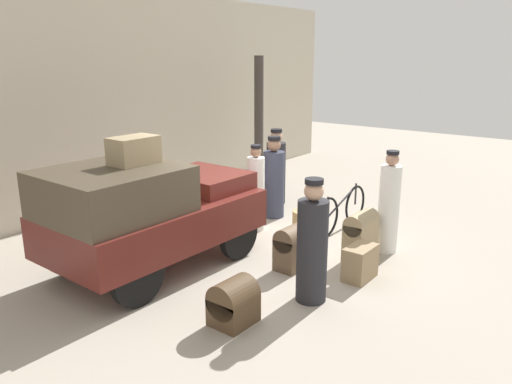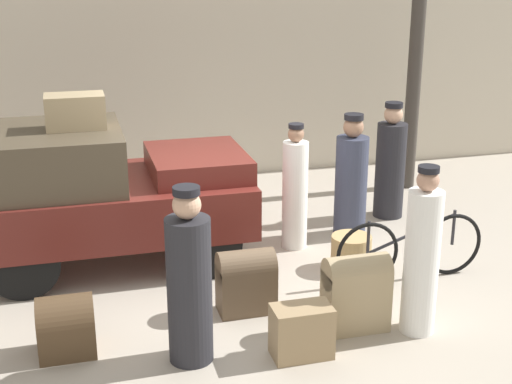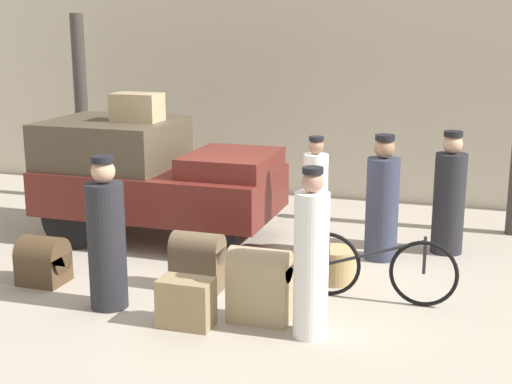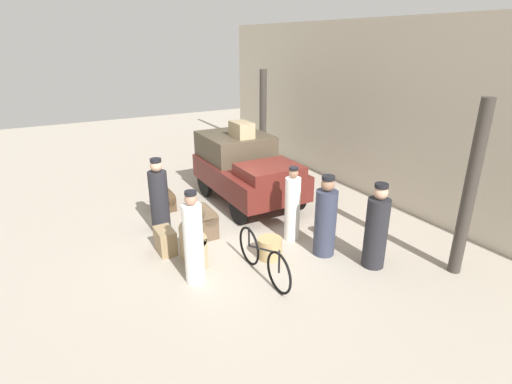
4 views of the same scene
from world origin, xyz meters
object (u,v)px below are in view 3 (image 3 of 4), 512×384
object	(u,v)px
bicycle	(375,268)
conductor_in_dark_uniform	(449,198)
wicker_basket	(336,265)
suitcase_tan_flat	(198,260)
porter_carrying_trunk	(107,240)
trunk_umber_medium	(260,283)
truck	(151,174)
porter_with_bicycle	(315,202)
trunk_barrel_dark	(43,261)
trunk_on_truck_roof	(137,107)
trunk_wicker_pale	(186,303)
porter_lifting_near_truck	(382,204)
porter_standing_middle	(311,260)

from	to	relation	value
bicycle	conductor_in_dark_uniform	size ratio (longest dim) A/B	1.09
wicker_basket	suitcase_tan_flat	world-z (taller)	suitcase_tan_flat
porter_carrying_trunk	trunk_umber_medium	xyz separation A→B (m)	(1.67, 0.13, -0.34)
truck	porter_with_bicycle	size ratio (longest dim) A/B	2.03
trunk_umber_medium	trunk_barrel_dark	xyz separation A→B (m)	(-2.77, 0.28, -0.15)
trunk_umber_medium	trunk_on_truck_roof	bearing A→B (deg)	137.04
trunk_umber_medium	suitcase_tan_flat	bearing A→B (deg)	145.70
wicker_basket	trunk_wicker_pale	bearing A→B (deg)	-124.82
truck	trunk_on_truck_roof	size ratio (longest dim) A/B	4.92
wicker_basket	porter_with_bicycle	world-z (taller)	porter_with_bicycle
bicycle	trunk_umber_medium	bearing A→B (deg)	-138.90
porter_carrying_trunk	bicycle	bearing A→B (deg)	21.01
truck	porter_lifting_near_truck	world-z (taller)	truck
porter_standing_middle	trunk_barrel_dark	bearing A→B (deg)	171.94
porter_standing_middle	trunk_on_truck_roof	distance (m)	4.13
porter_carrying_trunk	trunk_umber_medium	distance (m)	1.71
porter_carrying_trunk	trunk_on_truck_roof	distance (m)	2.83
porter_lifting_near_truck	porter_carrying_trunk	size ratio (longest dim) A/B	0.98
bicycle	porter_lifting_near_truck	distance (m)	1.52
trunk_barrel_dark	porter_with_bicycle	bearing A→B (deg)	33.78
trunk_barrel_dark	wicker_basket	bearing A→B (deg)	18.35
truck	trunk_umber_medium	size ratio (longest dim) A/B	4.13
trunk_barrel_dark	trunk_on_truck_roof	distance (m)	2.61
truck	conductor_in_dark_uniform	distance (m)	4.10
trunk_on_truck_roof	trunk_barrel_dark	bearing A→B (deg)	-97.15
bicycle	porter_standing_middle	size ratio (longest dim) A/B	1.06
suitcase_tan_flat	porter_lifting_near_truck	bearing A→B (deg)	43.11
wicker_basket	porter_lifting_near_truck	bearing A→B (deg)	68.93
porter_lifting_near_truck	trunk_wicker_pale	distance (m)	3.19
trunk_wicker_pale	porter_lifting_near_truck	bearing A→B (deg)	59.88
trunk_wicker_pale	truck	bearing A→B (deg)	121.82
wicker_basket	conductor_in_dark_uniform	xyz separation A→B (m)	(1.20, 1.55, 0.54)
porter_lifting_near_truck	suitcase_tan_flat	distance (m)	2.57
truck	trunk_barrel_dark	distance (m)	2.20
porter_carrying_trunk	conductor_in_dark_uniform	bearing A→B (deg)	42.02
wicker_basket	truck	bearing A→B (deg)	161.33
conductor_in_dark_uniform	porter_carrying_trunk	xyz separation A→B (m)	(-3.39, -3.05, 0.01)
porter_standing_middle	suitcase_tan_flat	world-z (taller)	porter_standing_middle
porter_standing_middle	trunk_barrel_dark	size ratio (longest dim) A/B	2.96
trunk_on_truck_roof	truck	bearing A→B (deg)	-0.00
truck	bicycle	world-z (taller)	truck
trunk_umber_medium	trunk_on_truck_roof	distance (m)	3.72
conductor_in_dark_uniform	trunk_wicker_pale	size ratio (longest dim) A/B	2.98
trunk_barrel_dark	suitcase_tan_flat	world-z (taller)	suitcase_tan_flat
porter_with_bicycle	conductor_in_dark_uniform	bearing A→B (deg)	24.21
porter_lifting_near_truck	truck	bearing A→B (deg)	-179.10
wicker_basket	porter_lifting_near_truck	world-z (taller)	porter_lifting_near_truck
wicker_basket	porter_lifting_near_truck	distance (m)	1.21
trunk_umber_medium	bicycle	bearing A→B (deg)	41.10
porter_carrying_trunk	trunk_barrel_dark	size ratio (longest dim) A/B	2.91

